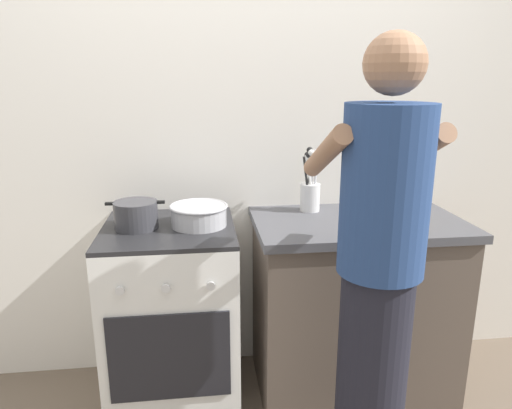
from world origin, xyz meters
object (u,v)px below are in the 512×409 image
object	(u,v)px
pot	(136,215)
spice_bottle	(368,208)
oil_bottle	(411,204)
mixing_bowl	(199,214)
stove_range	(173,316)
person	(378,281)
utensil_crock	(310,191)

from	to	relation	value
pot	spice_bottle	distance (m)	1.10
pot	oil_bottle	size ratio (longest dim) A/B	1.21
mixing_bowl	oil_bottle	xyz separation A→B (m)	(0.99, -0.07, 0.03)
stove_range	oil_bottle	distance (m)	1.25
mixing_bowl	spice_bottle	distance (m)	0.82
stove_range	person	world-z (taller)	person
stove_range	person	xyz separation A→B (m)	(0.77, -0.60, 0.41)
mixing_bowl	oil_bottle	bearing A→B (deg)	-4.11
utensil_crock	oil_bottle	xyz separation A→B (m)	(0.42, -0.25, -0.02)
stove_range	pot	size ratio (longest dim) A/B	3.45
mixing_bowl	utensil_crock	world-z (taller)	utensil_crock
utensil_crock	oil_bottle	bearing A→B (deg)	-30.78
mixing_bowl	utensil_crock	bearing A→B (deg)	17.83
pot	oil_bottle	bearing A→B (deg)	-3.00
stove_range	person	size ratio (longest dim) A/B	0.53
stove_range	oil_bottle	xyz separation A→B (m)	(1.13, -0.07, 0.54)
utensil_crock	pot	bearing A→B (deg)	-167.58
stove_range	person	distance (m)	1.05
oil_bottle	pot	bearing A→B (deg)	177.00
pot	stove_range	bearing A→B (deg)	0.33
utensil_crock	person	size ratio (longest dim) A/B	0.19
spice_bottle	oil_bottle	world-z (taller)	oil_bottle
person	oil_bottle	bearing A→B (deg)	55.84
stove_range	mixing_bowl	xyz separation A→B (m)	(0.14, 0.00, 0.50)
spice_bottle	oil_bottle	distance (m)	0.21
pot	utensil_crock	distance (m)	0.86
pot	person	world-z (taller)	person
mixing_bowl	oil_bottle	world-z (taller)	oil_bottle
pot	oil_bottle	distance (m)	1.27
pot	spice_bottle	xyz separation A→B (m)	(1.10, 0.05, -0.02)
pot	utensil_crock	world-z (taller)	utensil_crock
stove_range	spice_bottle	size ratio (longest dim) A/B	10.66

